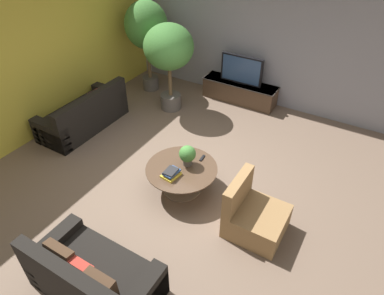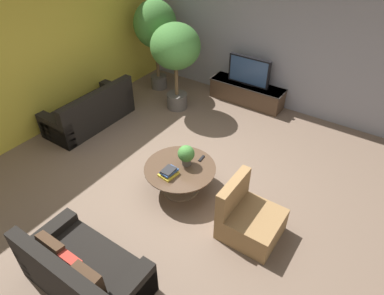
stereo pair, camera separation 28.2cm
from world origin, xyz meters
name	(u,v)px [view 2 (the right image)]	position (x,y,z in m)	size (l,w,h in m)	color
ground_plane	(184,175)	(0.00, 0.00, 0.00)	(24.00, 24.00, 0.00)	brown
back_wall_stone	(272,38)	(0.00, 3.26, 1.50)	(7.40, 0.12, 3.00)	gray
side_wall_left	(53,50)	(-3.26, 0.20, 1.50)	(0.12, 7.40, 3.00)	gold
media_console	(247,93)	(-0.29, 2.94, 0.25)	(1.75, 0.50, 0.47)	#473323
television	(249,71)	(-0.29, 2.94, 0.79)	(0.98, 0.13, 0.64)	black
coffee_table	(180,174)	(0.14, -0.29, 0.32)	(1.16, 1.16, 0.46)	#756656
couch_by_wall	(90,112)	(-2.58, 0.26, 0.28)	(0.84, 1.87, 0.84)	black
couch_near_entry	(83,272)	(0.20, -2.39, 0.29)	(1.57, 0.84, 0.84)	black
armchair_wicker	(248,219)	(1.48, -0.48, 0.27)	(0.80, 0.76, 0.86)	olive
potted_palm_tall	(155,27)	(-2.46, 2.37, 1.52)	(0.98, 0.98, 2.12)	#514C47
potted_palm_corner	(176,50)	(-1.49, 1.83, 1.36)	(1.05, 1.05, 1.91)	#514C47
potted_plant_tabletop	(186,154)	(0.17, -0.16, 0.66)	(0.27, 0.27, 0.35)	#514C47
book_stack	(169,172)	(0.10, -0.53, 0.51)	(0.26, 0.30, 0.12)	gold
remote_black	(202,158)	(0.31, 0.09, 0.47)	(0.04, 0.16, 0.02)	black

